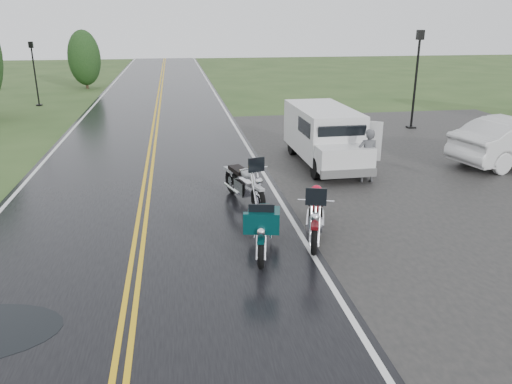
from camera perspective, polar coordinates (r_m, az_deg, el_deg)
ground at (r=10.41m, az=-13.77°, el=-9.62°), size 120.00×120.00×0.00m
road at (r=19.76m, az=-11.86°, el=4.40°), size 8.00×100.00×0.04m
parking_pad at (r=17.99m, az=25.04°, el=1.50°), size 14.00×24.00×0.03m
motorcycle_red at (r=10.75m, az=6.74°, el=-3.89°), size 1.57×2.63×1.46m
motorcycle_teal at (r=10.14m, az=0.59°, el=-5.53°), size 1.31×2.42×1.36m
motorcycle_silver at (r=12.96m, az=0.25°, el=0.34°), size 1.54×2.64×1.47m
van_white at (r=15.98m, az=7.01°, el=4.88°), size 2.00×5.18×2.03m
person_at_van at (r=15.99m, az=12.62°, el=3.96°), size 0.65×0.45×1.70m
lamp_post_far_left at (r=32.82m, az=-23.95°, el=12.23°), size 0.32×0.32×3.74m
lamp_post_far_right at (r=24.65m, az=17.79°, el=12.08°), size 0.39×0.39×4.52m
tree_left_far at (r=39.99m, az=-18.97°, el=13.69°), size 2.35×2.35×3.62m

